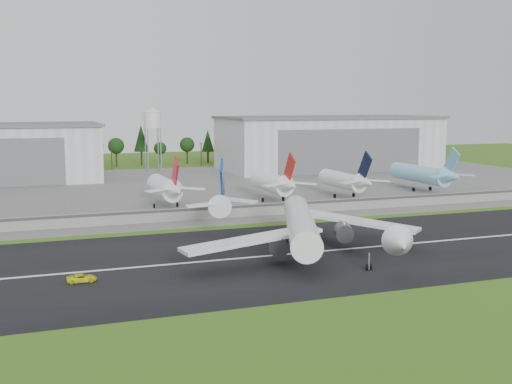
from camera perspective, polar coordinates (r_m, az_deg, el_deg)
name	(u,v)px	position (r m, az deg, el deg)	size (l,w,h in m)	color
ground	(361,261)	(129.28, 9.30, -6.08)	(600.00, 600.00, 0.00)	#396217
runway	(337,250)	(137.82, 7.25, -5.14)	(320.00, 60.00, 0.10)	black
runway_centerline	(337,250)	(137.80, 7.25, -5.12)	(220.00, 1.00, 0.02)	white
apron	(201,187)	(239.37, -4.92, 0.41)	(320.00, 150.00, 0.10)	slate
blast_fence	(263,209)	(177.85, 0.60, -1.57)	(240.00, 0.61, 3.50)	gray
hangar_east	(329,143)	(306.96, 6.46, 4.38)	(102.00, 47.00, 25.20)	silver
water_tower	(152,118)	(299.67, -9.19, 6.53)	(8.40, 8.40, 29.40)	#99999E
utility_poles	(158,168)	(316.80, -8.73, 2.15)	(230.00, 3.00, 12.00)	black
treeline	(152,165)	(331.45, -9.24, 2.39)	(320.00, 16.00, 22.00)	black
main_airliner	(302,231)	(132.82, 4.11, -3.46)	(53.42, 57.29, 18.17)	white
ground_vehicle	(82,278)	(116.46, -15.23, -7.39)	(2.37, 5.13, 1.43)	yellow
parked_jet_red_a	(166,188)	(191.49, -7.96, 0.37)	(7.36, 31.29, 16.74)	white
parked_jet_red_b	(275,183)	(201.52, 1.68, 0.81)	(7.36, 31.29, 16.74)	white
parked_jet_navy	(347,180)	(212.18, 8.06, 1.03)	(7.36, 31.29, 16.51)	white
parked_jet_skyblue	(425,174)	(234.02, 14.77, 1.54)	(7.36, 37.29, 16.83)	#8DCEF4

